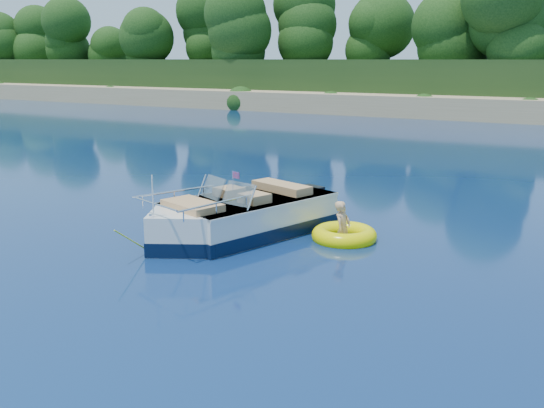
# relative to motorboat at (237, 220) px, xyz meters

# --- Properties ---
(ground) EXTENTS (160.00, 160.00, 0.00)m
(ground) POSITION_rel_motorboat_xyz_m (1.11, -4.15, -0.38)
(ground) COLOR #091745
(ground) RESTS_ON ground
(treeline) EXTENTS (150.00, 7.12, 8.19)m
(treeline) POSITION_rel_motorboat_xyz_m (1.15, 36.86, 5.17)
(treeline) COLOR black
(treeline) RESTS_ON ground
(motorboat) EXTENTS (3.19, 5.68, 1.96)m
(motorboat) POSITION_rel_motorboat_xyz_m (0.00, 0.00, 0.00)
(motorboat) COLOR silver
(motorboat) RESTS_ON ground
(tow_tube) EXTENTS (1.91, 1.91, 0.40)m
(tow_tube) POSITION_rel_motorboat_xyz_m (2.31, 0.91, -0.28)
(tow_tube) COLOR #FFF400
(tow_tube) RESTS_ON ground
(boy) EXTENTS (0.33, 0.73, 1.42)m
(boy) POSITION_rel_motorboat_xyz_m (2.31, 0.84, -0.38)
(boy) COLOR tan
(boy) RESTS_ON ground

